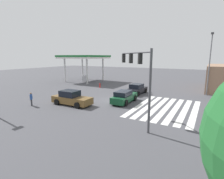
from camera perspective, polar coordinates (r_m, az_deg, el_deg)
name	(u,v)px	position (r m, az deg, el deg)	size (l,w,h in m)	color
ground_plane	(112,101)	(22.38, 0.00, -3.65)	(130.72, 130.72, 0.00)	#47474C
crosswalk_markings	(166,108)	(20.06, 17.20, -5.83)	(9.95, 6.30, 0.01)	silver
traffic_signal_mast	(138,69)	(14.30, 8.54, 6.51)	(4.34, 4.34, 6.11)	#47474C
car_1	(137,89)	(26.64, 8.06, 0.09)	(4.39, 2.23, 1.51)	black
car_2	(124,97)	(21.34, 3.99, -2.42)	(4.55, 1.99, 1.49)	#144728
car_3	(71,98)	(20.93, -13.09, -2.84)	(2.11, 4.88, 1.67)	brown
gas_station_canopy	(84,58)	(39.99, -9.08, 10.16)	(8.79, 8.79, 5.83)	silver
pedestrian	(31,98)	(21.92, -24.88, -2.67)	(0.41, 0.41, 1.55)	#38383D
street_light_pole_b	(210,59)	(28.49, 29.34, 8.67)	(0.80, 0.36, 8.79)	slate
fire_hydrant	(100,85)	(31.63, -3.97, 1.37)	(0.22, 0.22, 0.86)	red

